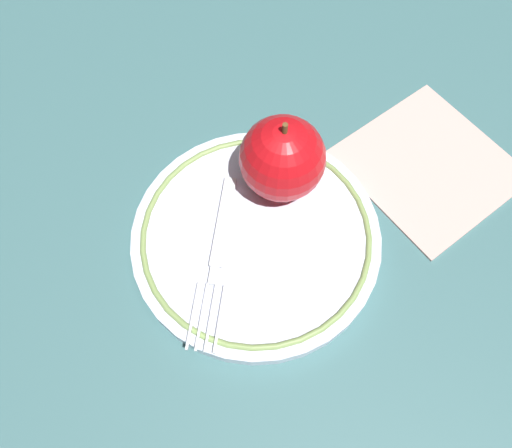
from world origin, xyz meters
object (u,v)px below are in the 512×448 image
plate (256,237)px  fork (218,253)px  apple_red_whole (282,159)px  napkin_folded (429,165)px

plate → fork: bearing=9.8°
plate → apple_red_whole: apple_red_whole is taller
plate → fork: size_ratio=1.48×
plate → napkin_folded: (-0.20, -0.02, -0.01)m
apple_red_whole → napkin_folded: size_ratio=0.58×
plate → fork: 0.04m
apple_red_whole → plate: bearing=46.2°
apple_red_whole → napkin_folded: bearing=170.1°
plate → napkin_folded: bearing=-175.1°
fork → plate: bearing=127.8°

